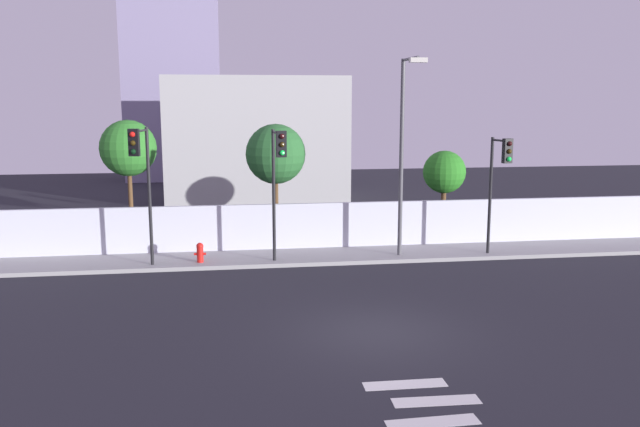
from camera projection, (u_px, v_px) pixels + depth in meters
The scene contains 14 objects.
ground_plane at pixel (377, 332), 17.23m from camera, with size 80.00×80.00×0.00m, color #222229.
sidewalk at pixel (329, 256), 25.21m from camera, with size 36.00×2.40×0.15m, color #969696.
perimeter_wall at pixel (324, 225), 26.30m from camera, with size 36.00×0.18×1.80m, color silver.
crosswalk_marking at pixel (424, 412), 12.80m from camera, with size 2.57×3.00×0.01m.
traffic_light_left at pixel (500, 171), 24.36m from camera, with size 0.44×1.20×4.48m.
traffic_light_center at pixel (278, 167), 23.01m from camera, with size 0.43×1.52×4.83m.
traffic_light_right at pixel (141, 167), 22.30m from camera, with size 0.51×1.63×4.94m.
street_lamp_curbside at pixel (404, 143), 24.15m from camera, with size 0.60×2.00×7.35m.
fire_hydrant at pixel (200, 252), 23.93m from camera, with size 0.44×0.26×0.73m.
roadside_tree_leftmost at pixel (128, 149), 26.22m from camera, with size 2.26×2.26×5.24m.
roadside_tree_midleft at pixel (276, 154), 27.10m from camera, with size 2.49×2.49×5.05m.
roadside_tree_midright at pixel (444, 173), 28.28m from camera, with size 1.85×1.85×3.86m.
low_building_distant at pixel (256, 139), 39.21m from camera, with size 10.49×6.00×7.35m, color #A9A9A9.
tower_on_skyline at pixel (170, 13), 48.62m from camera, with size 7.01×5.00×24.79m, color gray.
Camera 1 is at (-3.83, -16.05, 6.03)m, focal length 36.76 mm.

